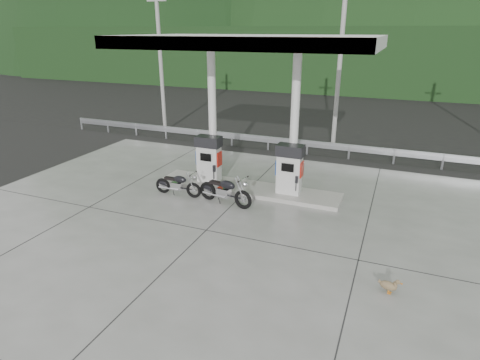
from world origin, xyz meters
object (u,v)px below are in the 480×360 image
at_px(motorcycle_left, 178,185).
at_px(duck, 388,286).
at_px(gas_pump_left, 209,159).
at_px(gas_pump_right, 289,169).
at_px(motorcycle_right, 225,191).

height_order(motorcycle_left, duck, motorcycle_left).
xyz_separation_m(gas_pump_left, motorcycle_left, (-0.59, -1.40, -0.64)).
bearing_deg(gas_pump_left, gas_pump_right, 0.00).
relative_size(gas_pump_left, motorcycle_right, 0.90).
distance_m(motorcycle_right, duck, 6.42).
bearing_deg(motorcycle_right, motorcycle_left, -171.57).
relative_size(gas_pump_left, duck, 3.71).
bearing_deg(duck, gas_pump_left, 159.05).
height_order(gas_pump_right, duck, gas_pump_right).
xyz_separation_m(gas_pump_left, gas_pump_right, (3.20, 0.00, 0.00)).
xyz_separation_m(motorcycle_left, motorcycle_right, (1.92, -0.07, 0.07)).
relative_size(motorcycle_left, duck, 3.58).
height_order(gas_pump_left, duck, gas_pump_left).
relative_size(gas_pump_right, motorcycle_left, 1.04).
bearing_deg(motorcycle_left, motorcycle_right, -3.24).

